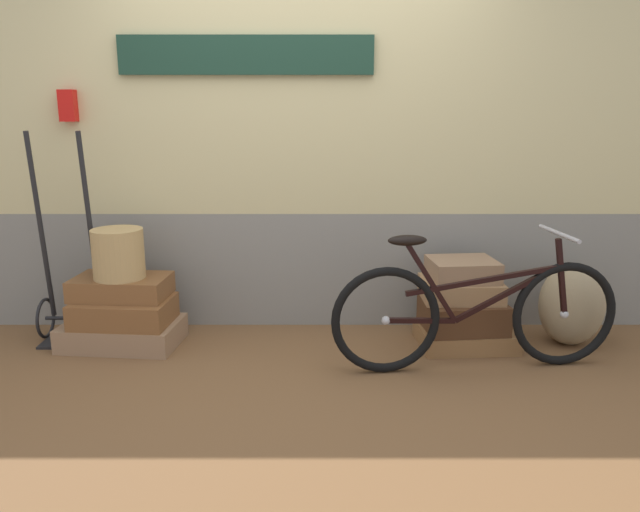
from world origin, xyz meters
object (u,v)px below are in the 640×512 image
Objects in this scene: suitcase_6 at (464,270)px; burlap_sack at (574,304)px; wicker_basket at (120,254)px; suitcase_5 at (462,289)px; suitcase_2 at (123,287)px; luggage_trolley at (72,290)px; bicycle at (477,313)px; suitcase_1 at (125,311)px; suitcase_3 at (466,336)px; suitcase_4 at (464,314)px; suitcase_0 at (124,333)px.

burlap_sack is (0.71, -0.02, -0.22)m from suitcase_6.
suitcase_5 is at bearing 0.31° from wicker_basket.
suitcase_2 is at bearing 179.59° from burlap_sack.
luggage_trolley reaches higher than suitcase_6.
bicycle reaches higher than wicker_basket.
suitcase_6 is 0.44m from bicycle.
suitcase_3 is at bearing 5.43° from suitcase_1.
suitcase_1 is at bearing 174.07° from suitcase_4.
luggage_trolley is at bearing 169.20° from suitcase_0.
luggage_trolley reaches higher than suitcase_4.
suitcase_4 is 0.16m from suitcase_5.
burlap_sack is at bearing -1.71° from luggage_trolley.
suitcase_4 is 0.39m from bicycle.
bicycle is (2.15, -0.39, -0.26)m from wicker_basket.
suitcase_6 reaches higher than suitcase_1.
suitcase_3 is 0.71m from burlap_sack.
suitcase_6 is at bearing 88.68° from bicycle.
suitcase_2 is at bearing 174.30° from suitcase_6.
luggage_trolley is (-0.36, 0.11, 0.25)m from suitcase_0.
suitcase_2 is 1.00× the size of suitcase_3.
suitcase_0 is 2.21m from suitcase_6.
suitcase_5 is at bearing -1.97° from luggage_trolley.
suitcase_2 is 0.35× the size of bicycle.
suitcase_0 is at bearing 175.12° from suitcase_6.
burlap_sack reaches higher than suitcase_4.
suitcase_4 is 0.29m from suitcase_6.
suitcase_3 is at bearing 5.86° from suitcase_0.
luggage_trolley is 3.24m from burlap_sack.
suitcase_6 reaches higher than suitcase_0.
suitcase_2 is 2.20m from bicycle.
suitcase_6 is 0.76× the size of burlap_sack.
suitcase_2 is at bearing -11.89° from luggage_trolley.
suitcase_4 is at bearing 5.21° from suitcase_1.
suitcase_2 is 0.44× the size of luggage_trolley.
bicycle is at bearing -97.00° from suitcase_6.
suitcase_6 is at bearing 6.77° from suitcase_0.
bicycle is (2.52, -0.48, 0.01)m from luggage_trolley.
suitcase_6 is at bearing 128.65° from suitcase_3.
luggage_trolley is (-0.36, 0.10, -0.27)m from wicker_basket.
wicker_basket reaches higher than burlap_sack.
suitcase_6 is (2.17, 0.03, 0.42)m from suitcase_0.
suitcase_4 is at bearing 3.38° from suitcase_2.
suitcase_5 is (2.16, 0.02, 0.29)m from suitcase_0.
burlap_sack reaches higher than suitcase_5.
suitcase_2 is at bearing 99.56° from wicker_basket.
suitcase_0 is 1.48× the size of suitcase_4.
burlap_sack is (0.70, 0.02, 0.06)m from suitcase_4.
wicker_basket is (-2.16, -0.01, 0.24)m from suitcase_5.
suitcase_0 is 2.18m from suitcase_4.
bicycle is (-0.00, -0.40, -0.03)m from suitcase_5.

